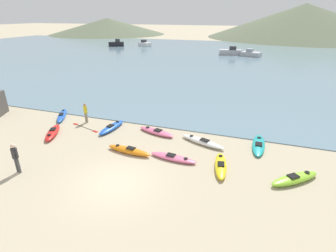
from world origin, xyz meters
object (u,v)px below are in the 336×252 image
kayak_on_sand_1 (156,132)px  moored_boat_4 (231,52)px  kayak_on_sand_7 (221,165)px  moored_boat_0 (251,54)px  kayak_on_sand_2 (203,142)px  kayak_on_sand_3 (129,150)px  kayak_on_sand_5 (295,178)px  loose_paddle (85,128)px  person_near_foreground (15,156)px  moored_boat_1 (145,44)px  kayak_on_sand_0 (112,127)px  kayak_on_sand_9 (173,158)px  person_near_waterline (86,112)px  kayak_on_sand_4 (53,132)px  kayak_on_sand_8 (62,116)px  moored_boat_3 (116,44)px  kayak_on_sand_6 (259,145)px

kayak_on_sand_1 → moored_boat_4: (0.25, 41.43, 0.53)m
kayak_on_sand_7 → moored_boat_0: moored_boat_0 is taller
kayak_on_sand_2 → kayak_on_sand_3: kayak_on_sand_3 is taller
kayak_on_sand_5 → kayak_on_sand_7: bearing=179.6°
moored_boat_4 → loose_paddle: bearing=-97.7°
person_near_foreground → moored_boat_1: size_ratio=0.44×
kayak_on_sand_0 → kayak_on_sand_2: kayak_on_sand_0 is taller
kayak_on_sand_0 → kayak_on_sand_1: 3.44m
kayak_on_sand_9 → moored_boat_4: 44.57m
person_near_foreground → moored_boat_4: 48.87m
kayak_on_sand_5 → person_near_waterline: 15.18m
person_near_waterline → kayak_on_sand_4: bearing=-108.5°
moored_boat_1 → kayak_on_sand_8: bearing=-73.6°
kayak_on_sand_1 → kayak_on_sand_9: size_ratio=1.04×
kayak_on_sand_8 → person_near_waterline: size_ratio=1.88×
person_near_foreground → moored_boat_4: (5.43, 48.56, -0.32)m
moored_boat_0 → moored_boat_3: (-34.50, 6.96, 0.14)m
kayak_on_sand_0 → person_near_waterline: size_ratio=1.86×
kayak_on_sand_4 → moored_boat_0: size_ratio=0.69×
kayak_on_sand_5 → moored_boat_3: (-38.93, 50.73, 0.53)m
kayak_on_sand_1 → kayak_on_sand_8: (-8.57, 0.37, 0.03)m
kayak_on_sand_2 → person_near_waterline: person_near_waterline is taller
kayak_on_sand_0 → kayak_on_sand_9: (5.69, -2.67, -0.04)m
kayak_on_sand_6 → kayak_on_sand_9: kayak_on_sand_9 is taller
kayak_on_sand_6 → person_near_waterline: 12.99m
kayak_on_sand_0 → moored_boat_3: 54.94m
moored_boat_1 → kayak_on_sand_6: bearing=-58.9°
person_near_foreground → person_near_waterline: bearing=96.2°
kayak_on_sand_5 → kayak_on_sand_9: kayak_on_sand_5 is taller
kayak_on_sand_0 → kayak_on_sand_3: bearing=-44.4°
kayak_on_sand_4 → kayak_on_sand_0: bearing=32.2°
kayak_on_sand_1 → kayak_on_sand_4: kayak_on_sand_4 is taller
kayak_on_sand_1 → moored_boat_3: 56.32m
kayak_on_sand_5 → moored_boat_1: moored_boat_1 is taller
kayak_on_sand_2 → kayak_on_sand_8: 12.07m
kayak_on_sand_5 → moored_boat_4: (-8.58, 44.57, 0.50)m
kayak_on_sand_3 → kayak_on_sand_9: size_ratio=1.04×
kayak_on_sand_7 → kayak_on_sand_2: bearing=121.5°
kayak_on_sand_3 → moored_boat_0: (4.95, 43.87, 0.39)m
kayak_on_sand_5 → kayak_on_sand_3: bearing=-179.4°
person_near_waterline → moored_boat_0: size_ratio=0.38×
kayak_on_sand_8 → person_near_foreground: person_near_foreground is taller
person_near_waterline → moored_boat_0: (10.38, 40.51, -0.34)m
kayak_on_sand_7 → moored_boat_0: size_ratio=0.71×
kayak_on_sand_6 → moored_boat_4: size_ratio=0.67×
kayak_on_sand_0 → moored_boat_0: size_ratio=0.71×
kayak_on_sand_6 → kayak_on_sand_8: bearing=179.6°
kayak_on_sand_2 → moored_boat_4: (-3.23, 41.95, 0.51)m
moored_boat_0 → kayak_on_sand_0: bearing=-100.8°
kayak_on_sand_4 → moored_boat_3: size_ratio=0.70×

